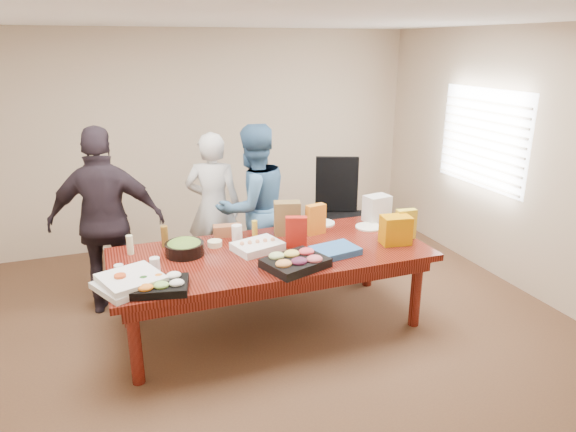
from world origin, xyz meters
name	(u,v)px	position (x,y,z in m)	size (l,w,h in m)	color
floor	(272,326)	(0.00, 0.00, -0.01)	(5.50, 5.00, 0.02)	#47301E
ceiling	(269,16)	(0.00, 0.00, 2.71)	(5.50, 5.00, 0.02)	white
wall_back	(209,139)	(0.00, 2.50, 1.35)	(5.50, 0.04, 2.70)	beige
wall_front	(459,332)	(0.00, -2.50, 1.35)	(5.50, 0.04, 2.70)	beige
wall_right	(523,162)	(2.75, 0.00, 1.35)	(0.04, 5.00, 2.70)	beige
window_panel	(482,138)	(2.72, 0.60, 1.50)	(0.03, 1.40, 1.10)	white
window_blinds	(479,138)	(2.68, 0.60, 1.50)	(0.04, 1.36, 1.00)	beige
conference_table	(272,289)	(0.00, 0.00, 0.38)	(2.80, 1.20, 0.75)	#4C1C0F
office_chair	(344,216)	(1.26, 1.08, 0.60)	(0.61, 0.61, 1.20)	black
person_center	(214,207)	(-0.24, 1.23, 0.82)	(0.60, 0.39, 1.65)	silver
person_right	(254,207)	(0.11, 0.92, 0.88)	(0.85, 0.66, 1.75)	teal
person_left	(107,222)	(-1.35, 0.87, 0.91)	(1.07, 0.44, 1.82)	black
veggie_tray	(160,286)	(-1.02, -0.43, 0.78)	(0.41, 0.32, 0.06)	black
fruit_tray	(295,263)	(0.08, -0.39, 0.79)	(0.49, 0.38, 0.07)	black
sheet_cake	(258,246)	(-0.11, 0.07, 0.79)	(0.41, 0.31, 0.07)	white
salad_bowl	(185,249)	(-0.74, 0.19, 0.80)	(0.34, 0.34, 0.11)	black
chip_bag_blue	(335,251)	(0.51, -0.25, 0.78)	(0.39, 0.29, 0.06)	#2B5FA8
chip_bag_red	(296,232)	(0.25, 0.04, 0.89)	(0.19, 0.08, 0.28)	#B11E13
chip_bag_yellow	(406,224)	(1.30, -0.13, 0.89)	(0.19, 0.08, 0.28)	yellow
chip_bag_orange	(316,219)	(0.55, 0.28, 0.90)	(0.19, 0.08, 0.30)	orange
mayo_jar	(237,233)	(-0.22, 0.36, 0.83)	(0.10, 0.10, 0.15)	white
mustard_bottle	(255,228)	(-0.02, 0.43, 0.83)	(0.05, 0.05, 0.15)	gold
dressing_bottle	(165,237)	(-0.87, 0.44, 0.85)	(0.06, 0.06, 0.20)	brown
ranch_bottle	(130,245)	(-1.18, 0.38, 0.84)	(0.06, 0.06, 0.17)	beige
banana_bunch	(309,227)	(0.52, 0.38, 0.79)	(0.24, 0.14, 0.08)	yellow
bread_loaf	(227,230)	(-0.27, 0.52, 0.80)	(0.27, 0.12, 0.11)	#945534
kraft_bag	(287,218)	(0.29, 0.37, 0.91)	(0.25, 0.14, 0.33)	brown
red_cup	(121,282)	(-1.30, -0.30, 0.81)	(0.09, 0.09, 0.12)	#CB481A
clear_cup_a	(155,264)	(-1.02, -0.06, 0.81)	(0.08, 0.08, 0.11)	white
clear_cup_b	(119,271)	(-1.30, -0.08, 0.80)	(0.07, 0.07, 0.10)	silver
pizza_box_lower	(128,285)	(-1.25, -0.31, 0.77)	(0.42, 0.42, 0.05)	silver
pizza_box_upper	(131,279)	(-1.22, -0.30, 0.82)	(0.42, 0.42, 0.05)	white
plate_a	(369,227)	(1.12, 0.25, 0.76)	(0.27, 0.27, 0.02)	white
plate_b	(323,223)	(0.73, 0.52, 0.76)	(0.25, 0.25, 0.02)	white
dip_bowl_a	(288,231)	(0.29, 0.37, 0.78)	(0.17, 0.17, 0.07)	beige
dip_bowl_b	(215,243)	(-0.44, 0.30, 0.78)	(0.13, 0.13, 0.05)	#F7EDBA
grocery_bag_white	(377,208)	(1.30, 0.41, 0.89)	(0.25, 0.18, 0.27)	silver
grocery_bag_yellow	(396,230)	(1.14, -0.21, 0.88)	(0.26, 0.18, 0.26)	orange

